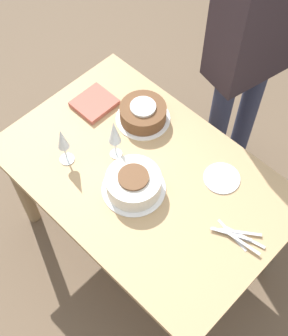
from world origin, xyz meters
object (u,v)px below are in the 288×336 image
(person_cutting, at_px, (253,39))
(wine_glass_far, at_px, (114,133))
(wine_glass_near, at_px, (62,140))
(cake_center_white, at_px, (134,183))
(cake_front_chocolate, at_px, (143,113))

(person_cutting, bearing_deg, wine_glass_far, 2.49)
(wine_glass_near, height_order, wine_glass_far, wine_glass_far)
(cake_center_white, distance_m, wine_glass_near, 0.35)
(cake_front_chocolate, relative_size, person_cutting, 0.16)
(wine_glass_far, height_order, person_cutting, person_cutting)
(wine_glass_far, bearing_deg, wine_glass_near, 51.98)
(cake_front_chocolate, height_order, wine_glass_far, wine_glass_far)
(cake_center_white, height_order, person_cutting, person_cutting)
(cake_center_white, bearing_deg, wine_glass_far, -21.17)
(cake_front_chocolate, bearing_deg, wine_glass_near, 78.68)
(cake_front_chocolate, xyz_separation_m, person_cutting, (-0.18, -0.53, 0.23))
(cake_center_white, distance_m, wine_glass_far, 0.23)
(cake_center_white, xyz_separation_m, wine_glass_far, (0.19, -0.07, 0.11))
(wine_glass_far, relative_size, person_cutting, 0.14)
(wine_glass_far, bearing_deg, cake_center_white, 158.83)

